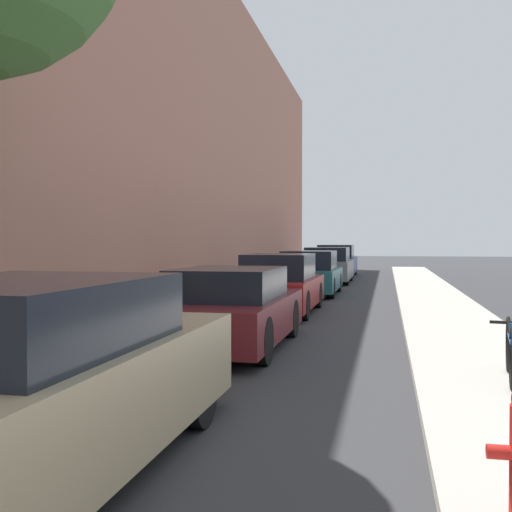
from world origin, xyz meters
TOP-DOWN VIEW (x-y plane):
  - ground_plane at (0.00, 16.00)m, footprint 120.00×120.00m
  - sidewalk_left at (-2.90, 16.00)m, footprint 2.00×52.00m
  - sidewalk_right at (2.90, 16.00)m, footprint 2.00×52.00m
  - building_facade_left at (-4.25, 16.00)m, footprint 0.70×52.00m
  - parked_car_champagne at (-0.96, 5.96)m, footprint 1.85×4.48m
  - parked_car_maroon at (-0.89, 11.56)m, footprint 1.75×4.15m
  - parked_car_red at (-0.95, 16.54)m, footprint 1.71×4.23m
  - parked_car_teal at (-0.88, 21.80)m, footprint 1.82×4.19m
  - parked_car_grey at (-0.85, 27.69)m, footprint 1.91×4.45m
  - parked_car_navy at (-0.92, 32.91)m, footprint 1.89×4.36m
  - bicycle at (2.98, 9.50)m, footprint 0.44×1.67m

SIDE VIEW (x-z plane):
  - ground_plane at x=0.00m, z-range 0.00..0.00m
  - sidewalk_left at x=-2.90m, z-range 0.00..0.12m
  - sidewalk_right at x=2.90m, z-range 0.00..0.12m
  - bicycle at x=2.98m, z-range 0.13..0.81m
  - parked_car_maroon at x=-0.89m, z-range -0.02..1.28m
  - parked_car_red at x=-0.95m, z-range -0.04..1.39m
  - parked_car_teal at x=-0.88m, z-range -0.04..1.39m
  - parked_car_champagne at x=-0.96m, z-range -0.03..1.43m
  - parked_car_grey at x=-0.85m, z-range -0.04..1.45m
  - parked_car_navy at x=-0.92m, z-range -0.05..1.51m
  - building_facade_left at x=-4.25m, z-range 0.00..10.93m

